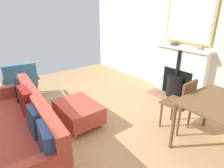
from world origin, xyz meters
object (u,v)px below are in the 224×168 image
(fireplace, at_px, (179,76))
(ottoman, at_px, (78,111))
(sofa, at_px, (17,131))
(mantel_bowl_far, at_px, (199,48))
(dining_chair_near_fireplace, at_px, (182,101))
(dining_table, at_px, (222,109))
(armchair_accent, at_px, (21,79))
(mantel_bowl_near, at_px, (174,44))

(fireplace, relative_size, ottoman, 1.49)
(fireplace, distance_m, sofa, 3.25)
(mantel_bowl_far, xyz_separation_m, dining_chair_near_fireplace, (1.10, 0.47, -0.62))
(dining_chair_near_fireplace, bearing_deg, dining_table, 89.62)
(ottoman, bearing_deg, armchair_accent, -71.01)
(fireplace, height_order, ottoman, fireplace)
(armchair_accent, height_order, dining_table, armchair_accent)
(sofa, xyz_separation_m, armchair_accent, (-0.46, -1.67, 0.13))
(mantel_bowl_near, distance_m, dining_table, 2.00)
(armchair_accent, bearing_deg, dining_table, 117.74)
(armchair_accent, bearing_deg, dining_chair_near_fireplace, 122.63)
(mantel_bowl_near, height_order, dining_chair_near_fireplace, mantel_bowl_near)
(ottoman, height_order, dining_table, dining_table)
(fireplace, bearing_deg, armchair_accent, -33.62)
(mantel_bowl_far, distance_m, dining_table, 1.60)
(sofa, xyz_separation_m, dining_chair_near_fireplace, (-2.16, 0.99, 0.17))
(armchair_accent, distance_m, dining_chair_near_fireplace, 3.15)
(fireplace, height_order, armchair_accent, fireplace)
(mantel_bowl_near, xyz_separation_m, sofa, (3.26, 0.03, -0.78))
(mantel_bowl_far, bearing_deg, sofa, -8.99)
(mantel_bowl_far, height_order, dining_chair_near_fireplace, mantel_bowl_far)
(mantel_bowl_far, distance_m, sofa, 3.39)
(mantel_bowl_near, bearing_deg, dining_chair_near_fireplace, 42.81)
(mantel_bowl_near, height_order, armchair_accent, mantel_bowl_near)
(mantel_bowl_far, bearing_deg, mantel_bowl_near, -90.00)
(mantel_bowl_near, xyz_separation_m, ottoman, (2.29, -0.14, -0.90))
(sofa, relative_size, dining_chair_near_fireplace, 2.48)
(mantel_bowl_near, distance_m, dining_chair_near_fireplace, 1.62)
(mantel_bowl_near, bearing_deg, sofa, 0.61)
(sofa, bearing_deg, ottoman, -169.79)
(dining_chair_near_fireplace, bearing_deg, fireplace, -143.58)
(mantel_bowl_far, relative_size, ottoman, 0.18)
(mantel_bowl_far, relative_size, dining_chair_near_fireplace, 0.17)
(mantel_bowl_far, xyz_separation_m, ottoman, (2.29, -0.69, -0.91))
(fireplace, xyz_separation_m, armchair_accent, (2.78, -1.85, 0.00))
(mantel_bowl_near, distance_m, armchair_accent, 3.31)
(dining_table, height_order, dining_chair_near_fireplace, dining_chair_near_fireplace)
(armchair_accent, xyz_separation_m, dining_table, (-1.69, 3.22, 0.16))
(mantel_bowl_far, relative_size, dining_table, 0.14)
(mantel_bowl_far, bearing_deg, ottoman, -16.82)
(dining_chair_near_fireplace, bearing_deg, mantel_bowl_far, -156.90)
(armchair_accent, distance_m, dining_table, 3.64)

